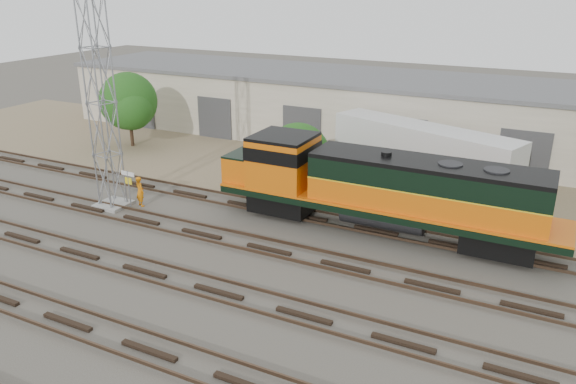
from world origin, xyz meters
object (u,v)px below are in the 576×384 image
at_px(worker, 140,191).
at_px(locomotive, 378,188).
at_px(semi_trailer, 427,149).
at_px(signal_tower, 102,107).

bearing_deg(worker, locomotive, -146.05).
bearing_deg(semi_trailer, signal_tower, -123.33).
height_order(signal_tower, semi_trailer, signal_tower).
height_order(locomotive, signal_tower, signal_tower).
bearing_deg(worker, signal_tower, 50.55).
bearing_deg(semi_trailer, worker, -122.50).
distance_m(signal_tower, semi_trailer, 19.68).
distance_m(signal_tower, worker, 5.24).
xyz_separation_m(signal_tower, worker, (1.43, 0.76, -4.98)).
xyz_separation_m(locomotive, signal_tower, (-14.93, -3.48, 3.42)).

